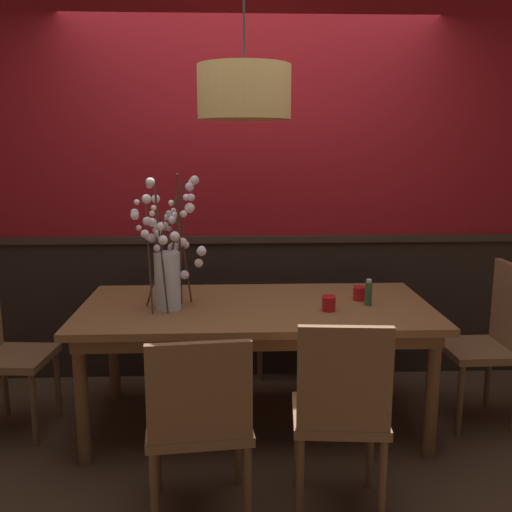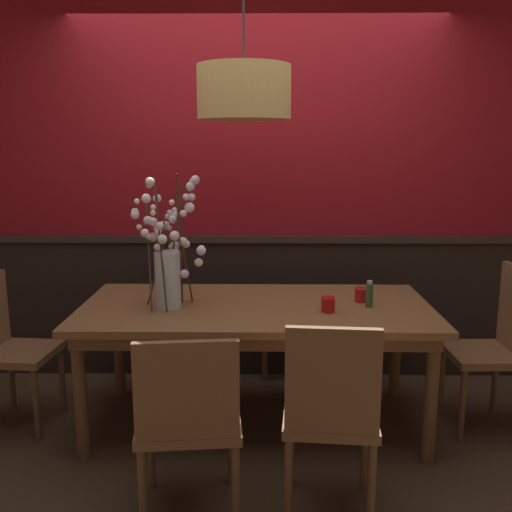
% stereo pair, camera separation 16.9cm
% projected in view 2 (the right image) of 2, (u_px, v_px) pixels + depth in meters
% --- Properties ---
extents(ground_plane, '(24.00, 24.00, 0.00)m').
position_uv_depth(ground_plane, '(256.00, 424.00, 3.44)').
color(ground_plane, '#422D1E').
extents(back_wall, '(4.84, 0.14, 2.70)m').
position_uv_depth(back_wall, '(257.00, 191.00, 3.98)').
color(back_wall, black).
rests_on(back_wall, ground).
extents(dining_table, '(2.02, 0.98, 0.75)m').
position_uv_depth(dining_table, '(256.00, 318.00, 3.31)').
color(dining_table, brown).
rests_on(dining_table, ground).
extents(chair_head_east_end, '(0.41, 0.42, 0.97)m').
position_uv_depth(chair_head_east_end, '(496.00, 341.00, 3.32)').
color(chair_head_east_end, brown).
rests_on(chair_head_east_end, ground).
extents(chair_head_west_end, '(0.42, 0.43, 0.91)m').
position_uv_depth(chair_head_west_end, '(8.00, 343.00, 3.36)').
color(chair_head_west_end, brown).
rests_on(chair_head_west_end, ground).
extents(chair_near_side_left, '(0.49, 0.47, 0.89)m').
position_uv_depth(chair_near_side_left, '(189.00, 416.00, 2.48)').
color(chair_near_side_left, brown).
rests_on(chair_near_side_left, ground).
extents(chair_far_side_right, '(0.47, 0.42, 0.89)m').
position_uv_depth(chair_far_side_right, '(293.00, 301.00, 4.22)').
color(chair_far_side_right, brown).
rests_on(chair_far_side_right, ground).
extents(chair_near_side_right, '(0.44, 0.42, 0.94)m').
position_uv_depth(chair_near_side_right, '(331.00, 410.00, 2.48)').
color(chair_near_side_right, brown).
rests_on(chair_near_side_right, ground).
extents(vase_with_blossoms, '(0.41, 0.28, 0.76)m').
position_uv_depth(vase_with_blossoms, '(169.00, 261.00, 3.21)').
color(vase_with_blossoms, silver).
rests_on(vase_with_blossoms, dining_table).
extents(candle_holder_nearer_center, '(0.08, 0.08, 0.09)m').
position_uv_depth(candle_holder_nearer_center, '(328.00, 304.00, 3.15)').
color(candle_holder_nearer_center, red).
rests_on(candle_holder_nearer_center, dining_table).
extents(candle_holder_nearer_edge, '(0.08, 0.08, 0.08)m').
position_uv_depth(candle_holder_nearer_edge, '(361.00, 295.00, 3.35)').
color(candle_holder_nearer_edge, red).
rests_on(candle_holder_nearer_edge, dining_table).
extents(condiment_bottle, '(0.04, 0.04, 0.15)m').
position_uv_depth(condiment_bottle, '(369.00, 295.00, 3.24)').
color(condiment_bottle, '#2D5633').
rests_on(condiment_bottle, dining_table).
extents(pendant_lamp, '(0.50, 0.50, 0.90)m').
position_uv_depth(pendant_lamp, '(244.00, 93.00, 3.03)').
color(pendant_lamp, tan).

